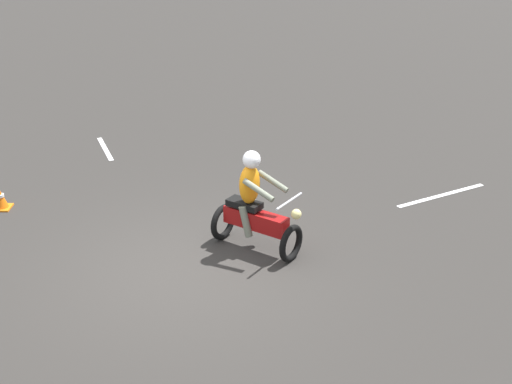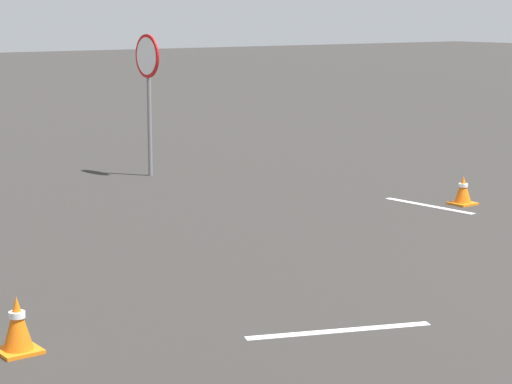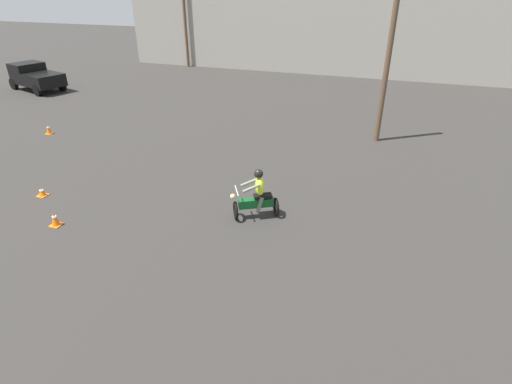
% 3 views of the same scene
% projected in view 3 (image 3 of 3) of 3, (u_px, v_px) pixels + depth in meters
% --- Properties ---
extents(motorcycle_rider_background, '(1.51, 1.22, 1.66)m').
position_uv_depth(motorcycle_rider_background, '(257.00, 197.00, 12.42)').
color(motorcycle_rider_background, black).
rests_on(motorcycle_rider_background, ground).
extents(pickup_truck, '(4.51, 3.02, 1.73)m').
position_uv_depth(pickup_truck, '(35.00, 76.00, 27.09)').
color(pickup_truck, black).
rests_on(pickup_truck, ground).
extents(traffic_cone_near_left, '(0.32, 0.32, 0.31)m').
position_uv_depth(traffic_cone_near_left, '(42.00, 192.00, 13.93)').
color(traffic_cone_near_left, orange).
rests_on(traffic_cone_near_left, ground).
extents(traffic_cone_near_right, '(0.32, 0.32, 0.46)m').
position_uv_depth(traffic_cone_near_right, '(55.00, 219.00, 12.21)').
color(traffic_cone_near_right, orange).
rests_on(traffic_cone_near_right, ground).
extents(traffic_cone_far_center, '(0.32, 0.32, 0.47)m').
position_uv_depth(traffic_cone_far_center, '(49.00, 129.00, 19.56)').
color(traffic_cone_far_center, orange).
rests_on(traffic_cone_far_center, ground).
extents(utility_pole_near, '(0.24, 0.24, 7.04)m').
position_uv_depth(utility_pole_near, '(387.00, 63.00, 17.23)').
color(utility_pole_near, brown).
rests_on(utility_pole_near, ground).
extents(utility_pole_far, '(0.24, 0.24, 9.88)m').
position_uv_depth(utility_pole_far, '(184.00, 4.00, 32.73)').
color(utility_pole_far, brown).
rests_on(utility_pole_far, ground).
extents(building_backdrop, '(31.15, 10.98, 8.51)m').
position_uv_depth(building_backdrop, '(322.00, 12.00, 34.83)').
color(building_backdrop, gray).
rests_on(building_backdrop, ground).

